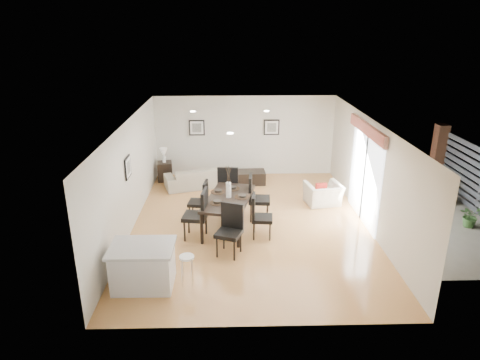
{
  "coord_description": "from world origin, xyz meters",
  "views": [
    {
      "loc": [
        -0.52,
        -10.03,
        4.88
      ],
      "look_at": [
        -0.25,
        0.4,
        1.08
      ],
      "focal_mm": 32.0,
      "sensor_mm": 36.0,
      "label": 1
    }
  ],
  "objects_px": {
    "sofa": "(199,177)",
    "dining_chair_enear": "(258,214)",
    "dining_chair_wfar": "(201,199)",
    "coffee_table": "(249,177)",
    "dining_chair_efar": "(255,195)",
    "bar_stool": "(187,260)",
    "dining_table": "(229,200)",
    "dining_chair_wnear": "(199,211)",
    "armchair": "(323,194)",
    "dining_chair_head": "(230,226)",
    "kitchen_island": "(143,266)",
    "dining_chair_foot": "(228,185)",
    "side_table": "(165,171)"
  },
  "relations": [
    {
      "from": "sofa",
      "to": "kitchen_island",
      "type": "distance_m",
      "value": 5.58
    },
    {
      "from": "side_table",
      "to": "kitchen_island",
      "type": "bearing_deg",
      "value": -85.95
    },
    {
      "from": "sofa",
      "to": "dining_chair_enear",
      "type": "distance_m",
      "value": 3.89
    },
    {
      "from": "dining_chair_wfar",
      "to": "coffee_table",
      "type": "bearing_deg",
      "value": 161.14
    },
    {
      "from": "bar_stool",
      "to": "coffee_table",
      "type": "bearing_deg",
      "value": 75.53
    },
    {
      "from": "dining_chair_wnear",
      "to": "dining_chair_efar",
      "type": "height_order",
      "value": "dining_chair_wnear"
    },
    {
      "from": "dining_chair_head",
      "to": "kitchen_island",
      "type": "height_order",
      "value": "dining_chair_head"
    },
    {
      "from": "dining_chair_head",
      "to": "sofa",
      "type": "bearing_deg",
      "value": 124.23
    },
    {
      "from": "dining_chair_wfar",
      "to": "bar_stool",
      "type": "xyz_separation_m",
      "value": [
        -0.11,
        -3.0,
        -0.05
      ]
    },
    {
      "from": "dining_chair_head",
      "to": "bar_stool",
      "type": "xyz_separation_m",
      "value": [
        -0.86,
        -1.26,
        -0.1
      ]
    },
    {
      "from": "dining_chair_head",
      "to": "side_table",
      "type": "bearing_deg",
      "value": 135.28
    },
    {
      "from": "dining_chair_head",
      "to": "coffee_table",
      "type": "xyz_separation_m",
      "value": [
        0.63,
        4.5,
        -0.45
      ]
    },
    {
      "from": "dining_table",
      "to": "dining_chair_wfar",
      "type": "height_order",
      "value": "dining_chair_wfar"
    },
    {
      "from": "sofa",
      "to": "armchair",
      "type": "height_order",
      "value": "same"
    },
    {
      "from": "sofa",
      "to": "dining_chair_wfar",
      "type": "xyz_separation_m",
      "value": [
        0.22,
        -2.52,
        0.29
      ]
    },
    {
      "from": "dining_chair_wnear",
      "to": "dining_chair_foot",
      "type": "height_order",
      "value": "dining_chair_foot"
    },
    {
      "from": "dining_chair_wnear",
      "to": "dining_chair_enear",
      "type": "height_order",
      "value": "dining_chair_wnear"
    },
    {
      "from": "coffee_table",
      "to": "bar_stool",
      "type": "xyz_separation_m",
      "value": [
        -1.49,
        -5.76,
        0.35
      ]
    },
    {
      "from": "dining_chair_efar",
      "to": "bar_stool",
      "type": "height_order",
      "value": "dining_chair_efar"
    },
    {
      "from": "sofa",
      "to": "armchair",
      "type": "xyz_separation_m",
      "value": [
        3.64,
        -1.55,
        0.0
      ]
    },
    {
      "from": "sofa",
      "to": "coffee_table",
      "type": "xyz_separation_m",
      "value": [
        1.6,
        0.24,
        -0.11
      ]
    },
    {
      "from": "sofa",
      "to": "coffee_table",
      "type": "distance_m",
      "value": 1.62
    },
    {
      "from": "sofa",
      "to": "dining_chair_wfar",
      "type": "bearing_deg",
      "value": 77.71
    },
    {
      "from": "dining_chair_wfar",
      "to": "dining_chair_enear",
      "type": "relative_size",
      "value": 0.99
    },
    {
      "from": "dining_table",
      "to": "dining_chair_wnear",
      "type": "distance_m",
      "value": 0.87
    },
    {
      "from": "dining_chair_efar",
      "to": "side_table",
      "type": "height_order",
      "value": "dining_chair_efar"
    },
    {
      "from": "dining_chair_efar",
      "to": "side_table",
      "type": "relative_size",
      "value": 1.94
    },
    {
      "from": "sofa",
      "to": "dining_chair_wnear",
      "type": "bearing_deg",
      "value": 76.5
    },
    {
      "from": "armchair",
      "to": "dining_table",
      "type": "height_order",
      "value": "dining_table"
    },
    {
      "from": "armchair",
      "to": "kitchen_island",
      "type": "height_order",
      "value": "kitchen_island"
    },
    {
      "from": "dining_chair_wnear",
      "to": "dining_chair_efar",
      "type": "xyz_separation_m",
      "value": [
        1.4,
        1.03,
        -0.01
      ]
    },
    {
      "from": "coffee_table",
      "to": "side_table",
      "type": "distance_m",
      "value": 2.8
    },
    {
      "from": "coffee_table",
      "to": "kitchen_island",
      "type": "distance_m",
      "value": 6.23
    },
    {
      "from": "sofa",
      "to": "side_table",
      "type": "distance_m",
      "value": 1.31
    },
    {
      "from": "dining_chair_head",
      "to": "kitchen_island",
      "type": "xyz_separation_m",
      "value": [
        -1.72,
        -1.26,
        -0.21
      ]
    },
    {
      "from": "dining_chair_wnear",
      "to": "dining_chair_wfar",
      "type": "distance_m",
      "value": 1.02
    },
    {
      "from": "dining_chair_efar",
      "to": "bar_stool",
      "type": "distance_m",
      "value": 3.39
    },
    {
      "from": "dining_chair_efar",
      "to": "dining_chair_foot",
      "type": "height_order",
      "value": "dining_chair_foot"
    },
    {
      "from": "dining_chair_wnear",
      "to": "dining_chair_efar",
      "type": "bearing_deg",
      "value": 134.48
    },
    {
      "from": "dining_chair_head",
      "to": "side_table",
      "type": "height_order",
      "value": "dining_chair_head"
    },
    {
      "from": "armchair",
      "to": "coffee_table",
      "type": "height_order",
      "value": "armchair"
    },
    {
      "from": "dining_chair_head",
      "to": "dining_chair_wnear",
      "type": "bearing_deg",
      "value": 156.6
    },
    {
      "from": "coffee_table",
      "to": "bar_stool",
      "type": "height_order",
      "value": "bar_stool"
    },
    {
      "from": "dining_table",
      "to": "bar_stool",
      "type": "bearing_deg",
      "value": -95.35
    },
    {
      "from": "dining_chair_wfar",
      "to": "kitchen_island",
      "type": "height_order",
      "value": "dining_chair_wfar"
    },
    {
      "from": "dining_chair_enear",
      "to": "dining_chair_foot",
      "type": "distance_m",
      "value": 1.88
    },
    {
      "from": "dining_chair_efar",
      "to": "dining_chair_foot",
      "type": "distance_m",
      "value": 1.01
    },
    {
      "from": "dining_chair_efar",
      "to": "dining_chair_head",
      "type": "xyz_separation_m",
      "value": [
        -0.66,
        -1.76,
        -0.03
      ]
    },
    {
      "from": "armchair",
      "to": "dining_chair_enear",
      "type": "bearing_deg",
      "value": 34.55
    },
    {
      "from": "sofa",
      "to": "dining_table",
      "type": "xyz_separation_m",
      "value": [
        0.94,
        -3.01,
        0.44
      ]
    }
  ]
}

